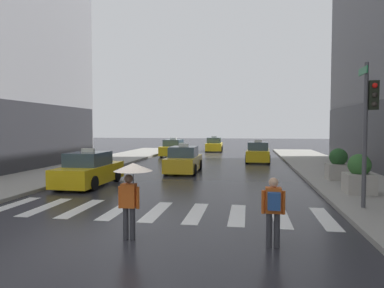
{
  "coord_description": "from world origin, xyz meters",
  "views": [
    {
      "loc": [
        3.03,
        -8.06,
        2.83
      ],
      "look_at": [
        0.39,
        8.0,
        2.03
      ],
      "focal_mm": 32.12,
      "sensor_mm": 36.0,
      "label": 1
    }
  ],
  "objects_px": {
    "traffic_light_pole": "(369,114)",
    "taxi_lead": "(89,170)",
    "planter_mid_block": "(338,165)",
    "taxi_fourth": "(174,149)",
    "pedestrian_with_umbrella": "(132,180)",
    "planter_near_corner": "(359,175)",
    "pedestrian_with_backpack": "(273,207)",
    "taxi_fifth": "(214,145)",
    "taxi_third": "(258,153)",
    "taxi_second": "(184,161)"
  },
  "relations": [
    {
      "from": "taxi_third",
      "to": "pedestrian_with_umbrella",
      "type": "xyz_separation_m",
      "value": [
        -3.66,
        -20.47,
        0.79
      ]
    },
    {
      "from": "taxi_fifth",
      "to": "planter_mid_block",
      "type": "height_order",
      "value": "taxi_fifth"
    },
    {
      "from": "taxi_second",
      "to": "taxi_fourth",
      "type": "bearing_deg",
      "value": 105.46
    },
    {
      "from": "traffic_light_pole",
      "to": "taxi_second",
      "type": "bearing_deg",
      "value": 130.93
    },
    {
      "from": "traffic_light_pole",
      "to": "taxi_lead",
      "type": "xyz_separation_m",
      "value": [
        -11.56,
        3.52,
        -2.53
      ]
    },
    {
      "from": "taxi_second",
      "to": "pedestrian_with_umbrella",
      "type": "xyz_separation_m",
      "value": [
        1.15,
        -13.09,
        0.79
      ]
    },
    {
      "from": "taxi_fourth",
      "to": "planter_near_corner",
      "type": "distance_m",
      "value": 21.77
    },
    {
      "from": "pedestrian_with_umbrella",
      "to": "pedestrian_with_backpack",
      "type": "distance_m",
      "value": 3.5
    },
    {
      "from": "taxi_fourth",
      "to": "pedestrian_with_backpack",
      "type": "distance_m",
      "value": 26.17
    },
    {
      "from": "pedestrian_with_umbrella",
      "to": "pedestrian_with_backpack",
      "type": "relative_size",
      "value": 1.18
    },
    {
      "from": "pedestrian_with_umbrella",
      "to": "taxi_third",
      "type": "bearing_deg",
      "value": 79.86
    },
    {
      "from": "taxi_third",
      "to": "planter_mid_block",
      "type": "distance_m",
      "value": 10.77
    },
    {
      "from": "planter_near_corner",
      "to": "taxi_fifth",
      "type": "bearing_deg",
      "value": 108.27
    },
    {
      "from": "taxi_lead",
      "to": "taxi_second",
      "type": "bearing_deg",
      "value": 57.02
    },
    {
      "from": "taxi_second",
      "to": "pedestrian_with_backpack",
      "type": "height_order",
      "value": "taxi_second"
    },
    {
      "from": "taxi_lead",
      "to": "taxi_fifth",
      "type": "xyz_separation_m",
      "value": [
        3.69,
        24.66,
        0.0
      ]
    },
    {
      "from": "taxi_second",
      "to": "taxi_fourth",
      "type": "xyz_separation_m",
      "value": [
        -3.28,
        11.85,
        0.0
      ]
    },
    {
      "from": "taxi_second",
      "to": "planter_mid_block",
      "type": "relative_size",
      "value": 2.85
    },
    {
      "from": "taxi_fifth",
      "to": "pedestrian_with_backpack",
      "type": "xyz_separation_m",
      "value": [
        4.56,
        -32.15,
        0.25
      ]
    },
    {
      "from": "taxi_lead",
      "to": "planter_near_corner",
      "type": "bearing_deg",
      "value": -4.05
    },
    {
      "from": "taxi_fourth",
      "to": "pedestrian_with_backpack",
      "type": "xyz_separation_m",
      "value": [
        7.88,
        -24.96,
        0.25
      ]
    },
    {
      "from": "taxi_fifth",
      "to": "planter_near_corner",
      "type": "bearing_deg",
      "value": -71.73
    },
    {
      "from": "taxi_lead",
      "to": "planter_near_corner",
      "type": "relative_size",
      "value": 2.85
    },
    {
      "from": "taxi_lead",
      "to": "taxi_second",
      "type": "xyz_separation_m",
      "value": [
        3.64,
        5.61,
        0.0
      ]
    },
    {
      "from": "taxi_third",
      "to": "pedestrian_with_backpack",
      "type": "height_order",
      "value": "taxi_third"
    },
    {
      "from": "planter_mid_block",
      "to": "taxi_fourth",
      "type": "bearing_deg",
      "value": 129.16
    },
    {
      "from": "taxi_fourth",
      "to": "pedestrian_with_umbrella",
      "type": "bearing_deg",
      "value": -79.94
    },
    {
      "from": "traffic_light_pole",
      "to": "planter_mid_block",
      "type": "distance_m",
      "value": 6.88
    },
    {
      "from": "pedestrian_with_umbrella",
      "to": "taxi_fourth",
      "type": "bearing_deg",
      "value": 100.06
    },
    {
      "from": "pedestrian_with_backpack",
      "to": "planter_near_corner",
      "type": "relative_size",
      "value": 1.03
    },
    {
      "from": "taxi_fifth",
      "to": "taxi_second",
      "type": "bearing_deg",
      "value": -90.14
    },
    {
      "from": "taxi_third",
      "to": "taxi_fifth",
      "type": "bearing_deg",
      "value": 112.2
    },
    {
      "from": "taxi_second",
      "to": "pedestrian_with_backpack",
      "type": "bearing_deg",
      "value": -70.64
    },
    {
      "from": "taxi_lead",
      "to": "traffic_light_pole",
      "type": "bearing_deg",
      "value": -16.94
    },
    {
      "from": "pedestrian_with_umbrella",
      "to": "planter_mid_block",
      "type": "xyz_separation_m",
      "value": [
        7.44,
        10.38,
        -0.64
      ]
    },
    {
      "from": "taxi_fourth",
      "to": "planter_near_corner",
      "type": "height_order",
      "value": "taxi_fourth"
    },
    {
      "from": "taxi_fourth",
      "to": "pedestrian_with_backpack",
      "type": "bearing_deg",
      "value": -72.47
    },
    {
      "from": "pedestrian_with_backpack",
      "to": "planter_mid_block",
      "type": "height_order",
      "value": "planter_mid_block"
    },
    {
      "from": "traffic_light_pole",
      "to": "taxi_lead",
      "type": "height_order",
      "value": "traffic_light_pole"
    },
    {
      "from": "pedestrian_with_backpack",
      "to": "taxi_lead",
      "type": "bearing_deg",
      "value": 137.75
    },
    {
      "from": "taxi_fourth",
      "to": "planter_mid_block",
      "type": "relative_size",
      "value": 2.87
    },
    {
      "from": "traffic_light_pole",
      "to": "taxi_lead",
      "type": "distance_m",
      "value": 12.35
    },
    {
      "from": "traffic_light_pole",
      "to": "taxi_fifth",
      "type": "xyz_separation_m",
      "value": [
        -7.87,
        28.18,
        -2.53
      ]
    },
    {
      "from": "planter_mid_block",
      "to": "planter_near_corner",
      "type": "bearing_deg",
      "value": -91.73
    },
    {
      "from": "traffic_light_pole",
      "to": "pedestrian_with_backpack",
      "type": "bearing_deg",
      "value": -129.85
    },
    {
      "from": "traffic_light_pole",
      "to": "planter_mid_block",
      "type": "xyz_separation_m",
      "value": [
        0.67,
        6.42,
        -2.38
      ]
    },
    {
      "from": "pedestrian_with_backpack",
      "to": "pedestrian_with_umbrella",
      "type": "bearing_deg",
      "value": 179.87
    },
    {
      "from": "pedestrian_with_umbrella",
      "to": "planter_near_corner",
      "type": "relative_size",
      "value": 1.21
    },
    {
      "from": "planter_near_corner",
      "to": "taxi_second",
      "type": "bearing_deg",
      "value": 142.63
    },
    {
      "from": "taxi_fifth",
      "to": "planter_near_corner",
      "type": "height_order",
      "value": "taxi_fifth"
    }
  ]
}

